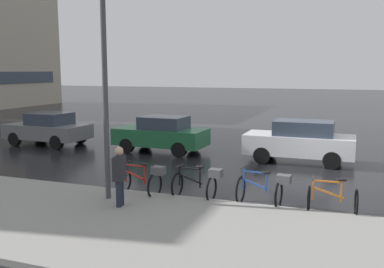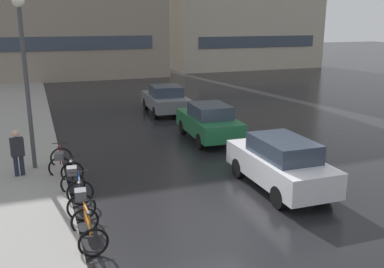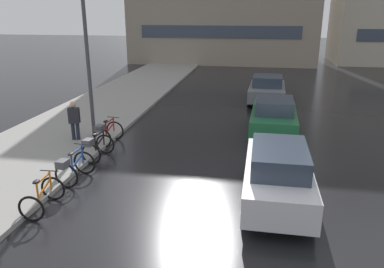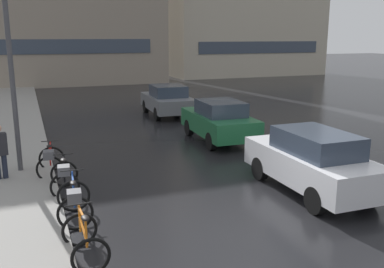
# 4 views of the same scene
# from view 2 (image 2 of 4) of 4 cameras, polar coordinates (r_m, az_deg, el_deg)

# --- Properties ---
(ground_plane) EXTENTS (140.00, 140.00, 0.00)m
(ground_plane) POSITION_cam_2_polar(r_m,az_deg,el_deg) (11.74, 3.13, -10.33)
(ground_plane) COLOR black
(bicycle_nearest) EXTENTS (0.74, 1.20, 0.93)m
(bicycle_nearest) POSITION_cam_2_polar(r_m,az_deg,el_deg) (10.27, -13.59, -12.30)
(bicycle_nearest) COLOR black
(bicycle_nearest) RESTS_ON ground
(bicycle_second) EXTENTS (0.83, 1.37, 1.03)m
(bicycle_second) POSITION_cam_2_polar(r_m,az_deg,el_deg) (11.73, -14.63, -8.19)
(bicycle_second) COLOR black
(bicycle_second) RESTS_ON ground
(bicycle_third) EXTENTS (0.79, 1.37, 0.98)m
(bicycle_third) POSITION_cam_2_polar(r_m,az_deg,el_deg) (13.38, -15.67, -5.33)
(bicycle_third) COLOR black
(bicycle_third) RESTS_ON ground
(bicycle_farthest) EXTENTS (0.86, 1.40, 0.98)m
(bicycle_farthest) POSITION_cam_2_polar(r_m,az_deg,el_deg) (14.84, -17.15, -3.39)
(bicycle_farthest) COLOR black
(bicycle_farthest) RESTS_ON ground
(car_white) EXTENTS (1.74, 4.10, 1.62)m
(car_white) POSITION_cam_2_polar(r_m,az_deg,el_deg) (13.21, 11.69, -3.81)
(car_white) COLOR silver
(car_white) RESTS_ON ground
(car_green) EXTENTS (1.93, 4.02, 1.56)m
(car_green) POSITION_cam_2_polar(r_m,az_deg,el_deg) (18.26, 2.29, 1.65)
(car_green) COLOR #1E6038
(car_green) RESTS_ON ground
(car_grey) EXTENTS (2.05, 4.01, 1.53)m
(car_grey) POSITION_cam_2_polar(r_m,az_deg,el_deg) (23.57, -3.54, 4.66)
(car_grey) COLOR slate
(car_grey) RESTS_ON ground
(pedestrian) EXTENTS (0.44, 0.31, 1.65)m
(pedestrian) POSITION_cam_2_polar(r_m,az_deg,el_deg) (14.72, -22.23, -2.26)
(pedestrian) COLOR #1E2333
(pedestrian) RESTS_ON ground
(streetlamp) EXTENTS (0.38, 0.38, 5.75)m
(streetlamp) POSITION_cam_2_polar(r_m,az_deg,el_deg) (14.81, -21.44, 8.83)
(streetlamp) COLOR #424247
(streetlamp) RESTS_ON ground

